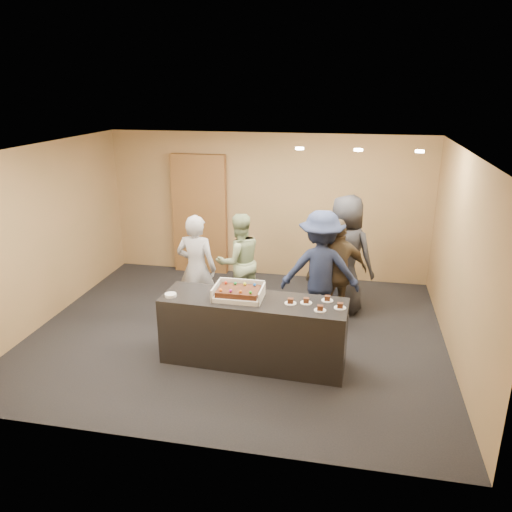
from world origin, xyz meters
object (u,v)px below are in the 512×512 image
plate_stack (171,295)px  person_server_grey (197,269)px  cake_box (239,294)px  sheet_cake (239,291)px  person_dark_suit (345,254)px  serving_counter (254,331)px  person_sage_man (239,262)px  person_navy_man (321,270)px  storage_cabinet (200,215)px  person_brown_extra (337,273)px

plate_stack → person_server_grey: bearing=91.4°
cake_box → sheet_cake: cake_box is taller
sheet_cake → person_dark_suit: bearing=55.6°
serving_counter → person_server_grey: 1.59m
person_sage_man → person_dark_suit: bearing=155.1°
sheet_cake → person_server_grey: (-0.91, 1.07, -0.15)m
person_navy_man → sheet_cake: bearing=46.8°
storage_cabinet → plate_stack: (0.62, -3.28, -0.23)m
storage_cabinet → person_sage_man: 1.92m
sheet_cake → person_dark_suit: size_ratio=0.28×
plate_stack → person_dark_suit: bearing=42.7°
person_brown_extra → serving_counter: bearing=24.7°
plate_stack → person_dark_suit: 2.96m
person_sage_man → person_server_grey: bearing=14.6°
serving_counter → person_server_grey: (-1.10, 1.07, 0.40)m
storage_cabinet → person_navy_man: size_ratio=1.27×
plate_stack → sheet_cake: bearing=7.5°
person_sage_man → person_dark_suit: (1.68, 0.24, 0.16)m
person_server_grey → person_brown_extra: person_server_grey is taller
plate_stack → person_dark_suit: size_ratio=0.08×
serving_counter → person_navy_man: 1.51m
person_sage_man → cake_box: bearing=70.0°
cake_box → person_sage_man: bearing=103.1°
person_brown_extra → person_dark_suit: bearing=-128.4°
storage_cabinet → person_server_grey: (0.59, -2.10, -0.30)m
storage_cabinet → sheet_cake: bearing=-64.6°
person_sage_man → person_navy_man: bearing=129.1°
cake_box → person_sage_man: size_ratio=0.39×
serving_counter → person_dark_suit: 2.25m
person_server_grey → cake_box: bearing=133.3°
sheet_cake → storage_cabinet: bearing=115.4°
sheet_cake → person_server_grey: size_ratio=0.31×
sheet_cake → person_sage_man: size_ratio=0.33×
serving_counter → person_sage_man: 1.78m
person_sage_man → person_brown_extra: bearing=135.8°
serving_counter → cake_box: bearing=175.9°
plate_stack → cake_box: bearing=9.0°
serving_counter → sheet_cake: bearing=-177.4°
serving_counter → person_navy_man: bearing=60.5°
serving_counter → person_brown_extra: (1.00, 1.34, 0.39)m
person_brown_extra → person_server_grey: bearing=-21.0°
cake_box → person_dark_suit: person_dark_suit is taller
cake_box → sheet_cake: (-0.00, -0.02, 0.05)m
cake_box → person_navy_man: person_navy_man is taller
plate_stack → serving_counter: bearing=6.1°
person_brown_extra → person_dark_suit: (0.10, 0.55, 0.12)m
person_sage_man → person_navy_man: size_ratio=0.88×
person_sage_man → sheet_cake: bearing=69.8°
person_navy_man → plate_stack: bearing=30.9°
storage_cabinet → serving_counter: bearing=-61.8°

